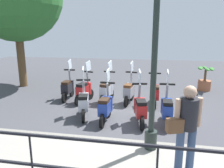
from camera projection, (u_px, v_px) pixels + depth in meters
ground_plane at (126, 112)px, 7.21m from camera, size 28.00×28.00×0.00m
promenade_walkway at (107, 168)px, 4.18m from camera, size 2.20×20.00×0.15m
fence_railing at (91, 160)px, 2.98m from camera, size 0.04×16.03×1.07m
lamp_post_near at (154, 63)px, 4.30m from camera, size 0.26×0.90×4.20m
pedestrian_with_bag at (187, 123)px, 3.76m from camera, size 0.45×0.62×1.59m
potted_palm at (205, 81)px, 9.82m from camera, size 1.06×0.66×1.05m
scooter_near_0 at (167, 109)px, 6.17m from camera, size 1.23×0.44×1.54m
scooter_near_1 at (140, 108)px, 6.21m from camera, size 1.22×0.48×1.54m
scooter_near_2 at (106, 106)px, 6.35m from camera, size 1.23×0.44×1.54m
scooter_near_3 at (84, 102)px, 6.71m from camera, size 1.21×0.52×1.54m
scooter_far_0 at (154, 92)px, 7.79m from camera, size 1.23×0.44×1.54m
scooter_far_1 at (129, 91)px, 8.01m from camera, size 1.23×0.46×1.54m
scooter_far_2 at (107, 90)px, 8.11m from camera, size 1.22×0.49×1.54m
scooter_far_3 at (84, 90)px, 8.12m from camera, size 1.21×0.52×1.54m
scooter_far_4 at (68, 87)px, 8.49m from camera, size 1.23×0.44×1.54m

